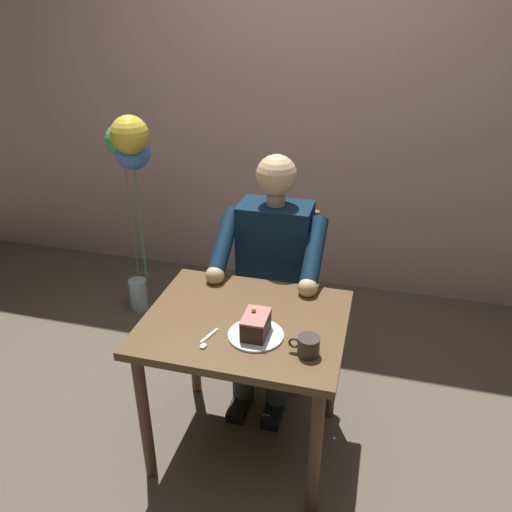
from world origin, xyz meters
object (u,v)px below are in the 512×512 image
object	(u,v)px
balloon_display	(130,159)
dessert_spoon	(206,341)
coffee_cup	(308,345)
chair	(278,284)
cake_slice	(256,325)
seated_person	(271,275)
dining_table	(245,339)

from	to	relation	value
balloon_display	dessert_spoon	bearing A→B (deg)	127.32
coffee_cup	dessert_spoon	world-z (taller)	coffee_cup
chair	cake_slice	xyz separation A→B (m)	(-0.07, 0.76, 0.26)
coffee_cup	dessert_spoon	bearing A→B (deg)	3.92
cake_slice	dessert_spoon	distance (m)	0.20
chair	seated_person	distance (m)	0.23
coffee_cup	balloon_display	distance (m)	1.76
dessert_spoon	balloon_display	size ratio (longest dim) A/B	0.11
dining_table	balloon_display	bearing A→B (deg)	-44.67
dessert_spoon	chair	bearing A→B (deg)	-96.91
cake_slice	coffee_cup	size ratio (longest dim) A/B	1.18
dining_table	dessert_spoon	xyz separation A→B (m)	(0.10, 0.19, 0.11)
seated_person	dessert_spoon	xyz separation A→B (m)	(0.10, 0.67, 0.06)
seated_person	dessert_spoon	size ratio (longest dim) A/B	8.84
dining_table	coffee_cup	xyz separation A→B (m)	(-0.29, 0.16, 0.14)
seated_person	balloon_display	distance (m)	1.18
dining_table	cake_slice	size ratio (longest dim) A/B	5.91
dessert_spoon	dining_table	bearing A→B (deg)	-118.57
cake_slice	balloon_display	bearing A→B (deg)	-45.41
seated_person	balloon_display	size ratio (longest dim) A/B	0.96
balloon_display	chair	bearing A→B (deg)	161.72
dessert_spoon	seated_person	bearing A→B (deg)	-98.66
chair	dessert_spoon	distance (m)	0.88
dining_table	balloon_display	world-z (taller)	balloon_display
chair	balloon_display	world-z (taller)	balloon_display
chair	coffee_cup	distance (m)	0.90
dining_table	chair	world-z (taller)	chair
chair	dining_table	bearing A→B (deg)	90.00
balloon_display	seated_person	bearing A→B (deg)	153.30
seated_person	balloon_display	bearing A→B (deg)	-26.70
cake_slice	balloon_display	xyz separation A→B (m)	(1.08, -1.09, 0.28)
chair	coffee_cup	size ratio (longest dim) A/B	7.57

